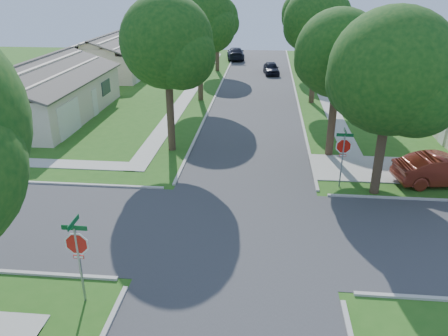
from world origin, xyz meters
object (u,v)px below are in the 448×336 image
house_nw_near (39,96)px  car_curb_east (271,68)px  tree_e_far (306,16)px  car_driveway (443,170)px  tree_e_near (339,58)px  tree_w_far (218,20)px  tree_w_near (168,47)px  tree_ne_corner (393,78)px  house_ne_far (423,69)px  tree_e_mid (318,25)px  car_curb_west (236,53)px  stop_sign_sw (77,247)px  tree_w_mid (200,21)px  house_nw_far (113,59)px  stop_sign_ne (343,149)px

house_nw_near → car_curb_east: (17.35, 17.66, -0.87)m
tree_e_far → car_driveway: 29.42m
tree_e_near → car_curb_east: size_ratio=2.18×
tree_w_far → car_driveway: (14.50, -28.51, -4.73)m
tree_w_near → tree_ne_corner: tree_w_near is taller
tree_w_near → house_ne_far: (20.64, 19.99, -4.60)m
tree_e_mid → car_curb_west: tree_e_mid is taller
stop_sign_sw → house_nw_near: (-11.29, 19.70, -0.51)m
car_curb_east → car_curb_west: (-4.56, 9.23, 0.11)m
house_nw_near → tree_e_far: bearing=42.5°
tree_e_mid → tree_e_far: (-0.00, 13.00, -0.27)m
tree_ne_corner → car_curb_west: (-9.56, 37.68, -4.84)m
house_ne_far → tree_e_mid: bearing=-144.6°
tree_e_near → tree_w_near: tree_w_near is taller
house_nw_near → car_curb_west: size_ratio=2.62×
tree_e_near → tree_e_mid: tree_e_mid is taller
tree_e_far → house_ne_far: 13.09m
stop_sign_sw → tree_w_near: tree_w_near is taller
tree_w_mid → house_ne_far: tree_w_mid is taller
stop_sign_sw → house_ne_far: (20.69, 33.70, -0.51)m
tree_w_mid → car_curb_east: (6.00, 11.65, -5.84)m
house_nw_far → car_curb_west: (12.79, 9.89, -0.76)m
tree_e_far → tree_ne_corner: 29.85m
stop_sign_ne → tree_w_mid: bearing=119.8°
stop_sign_ne → car_curb_east: (-3.34, 27.96, -1.38)m
car_driveway → house_nw_near: bearing=61.0°
tree_w_far → car_curb_west: (1.45, 7.88, -4.75)m
tree_e_mid → tree_e_far: bearing=90.0°
tree_e_far → tree_w_far: 9.42m
house_ne_far → house_nw_far: (-31.98, 3.00, 0.00)m
tree_e_far → tree_w_mid: tree_w_mid is taller
tree_e_mid → car_driveway: bearing=-71.8°
tree_w_far → house_nw_far: (-11.34, -2.01, -3.99)m
tree_w_far → car_driveway: 32.33m
tree_e_near → tree_e_mid: 12.02m
house_nw_far → house_ne_far: bearing=-5.4°
tree_w_mid → house_nw_far: 16.56m
car_driveway → car_curb_west: car_driveway is taller
car_curb_east → car_curb_west: car_curb_west is taller
tree_ne_corner → car_curb_west: tree_ne_corner is taller
tree_e_near → tree_w_mid: size_ratio=0.87×
stop_sign_ne → car_driveway: stop_sign_ne is taller
tree_w_far → car_curb_east: tree_w_far is taller
stop_sign_sw → car_curb_west: (1.50, 46.59, -1.28)m
house_nw_near → house_nw_far: 17.00m
tree_w_far → car_curb_west: size_ratio=1.55×
tree_w_near → car_driveway: tree_w_near is taller
car_curb_east → tree_w_near: bearing=-111.0°
tree_w_mid → house_nw_near: bearing=-152.1°
tree_e_mid → tree_w_near: bearing=-128.1°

